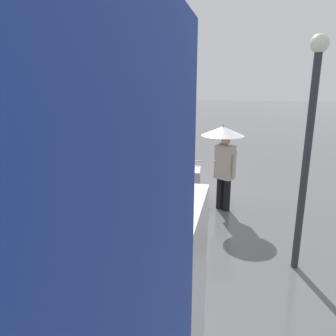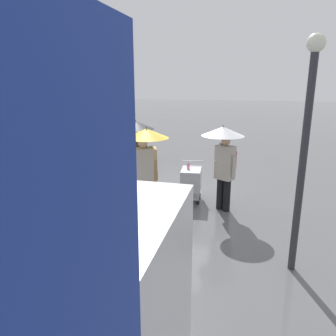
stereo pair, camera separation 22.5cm
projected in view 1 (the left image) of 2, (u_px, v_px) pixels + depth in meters
ground_plane at (165, 189)px, 9.88m from camera, size 90.00×90.00×0.00m
slush_patch_near_cluster at (68, 255)px, 6.17m from camera, size 2.12×2.12×0.01m
slush_patch_under_van at (73, 213)px, 8.08m from camera, size 1.70×1.70×0.01m
slush_patch_far_side at (94, 165)px, 12.59m from camera, size 2.22×2.22×0.01m
cargo_van_parked_right at (80, 138)px, 11.64m from camera, size 2.24×5.36×2.60m
shopping_cart_vendor at (190, 180)px, 8.86m from camera, size 0.62×0.86×1.04m
hand_dolly_boxes at (148, 171)px, 8.99m from camera, size 0.72×0.84×1.41m
pedestrian_pink_side at (224, 149)px, 7.99m from camera, size 1.04×1.04×2.15m
pedestrian_black_side at (146, 151)px, 7.65m from camera, size 1.04×1.04×2.15m
pedestrian_white_side at (134, 140)px, 9.05m from camera, size 1.04×1.04×2.15m
street_lamp at (309, 134)px, 5.18m from camera, size 0.28×0.28×3.86m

